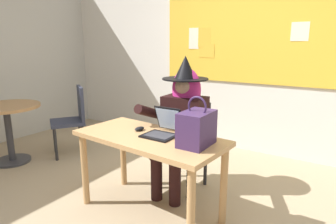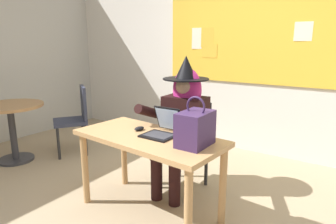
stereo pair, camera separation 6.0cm
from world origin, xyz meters
TOP-DOWN VIEW (x-y plane):
  - ground_plane at (0.00, 0.00)m, footprint 24.00×24.00m
  - wall_back_bulletin at (0.00, 2.01)m, footprint 6.37×2.23m
  - desk_main at (-0.13, -0.03)m, footprint 1.33×0.71m
  - chair_at_desk at (-0.13, 0.64)m, footprint 0.44×0.44m
  - person_costumed at (-0.13, 0.52)m, footprint 0.61×0.70m
  - laptop at (-0.05, 0.06)m, footprint 0.27×0.31m
  - computer_mouse at (-0.29, 0.05)m, footprint 0.07×0.11m
  - handbag at (0.31, -0.02)m, footprint 0.20×0.30m
  - side_table_round at (-2.28, -0.05)m, footprint 0.78×0.78m
  - chair_spare_by_window at (-1.85, 0.59)m, footprint 0.58×0.58m

SIDE VIEW (x-z plane):
  - ground_plane at x=0.00m, z-range 0.00..0.00m
  - chair_at_desk at x=-0.13m, z-range 0.05..0.94m
  - chair_spare_by_window at x=-1.85m, z-range 0.06..0.98m
  - side_table_round at x=-2.28m, z-range 0.18..0.91m
  - desk_main at x=-0.13m, z-range 0.25..0.97m
  - computer_mouse at x=-0.29m, z-range 0.72..0.75m
  - person_costumed at x=-0.13m, z-range 0.09..1.44m
  - laptop at x=-0.05m, z-range 0.65..0.88m
  - handbag at x=0.31m, z-range 0.66..1.04m
  - wall_back_bulletin at x=0.00m, z-range 0.01..2.64m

